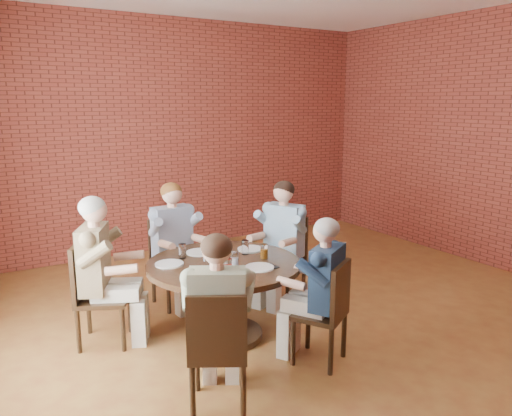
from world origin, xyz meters
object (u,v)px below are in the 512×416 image
chair_a (285,255)px  chair_c (93,290)px  chair_e (328,309)px  chair_b (172,257)px  dining_table (224,285)px  diner_d (218,321)px  diner_c (102,272)px  diner_a (281,242)px  smartphone (272,266)px  diner_b (175,245)px  chair_d (218,346)px  diner_e (320,291)px

chair_a → chair_c: 2.12m
chair_c → chair_e: size_ratio=1.07×
chair_b → chair_c: chair_c is taller
chair_e → dining_table: bearing=-90.0°
diner_d → diner_c: bearing=-42.2°
diner_a → chair_e: 1.44m
dining_table → smartphone: size_ratio=10.91×
dining_table → chair_e: size_ratio=1.58×
diner_b → chair_d: (-0.49, -2.00, -0.17)m
diner_d → chair_e: diner_d is taller
diner_a → diner_e: size_ratio=1.07×
diner_c → chair_a: bearing=-63.2°
diner_a → chair_e: (-0.43, -1.36, -0.18)m
diner_e → smartphone: diner_e is taller
chair_e → chair_b: bearing=-103.5°
diner_b → smartphone: diner_b is taller
diner_b → chair_c: bearing=-159.7°
diner_e → diner_d: bearing=-24.4°
chair_a → chair_c: size_ratio=0.99×
diner_e → chair_c: bearing=-71.5°
chair_c → chair_d: 1.61m
dining_table → diner_a: bearing=26.2°
diner_a → diner_c: 1.96m
chair_b → smartphone: bearing=-79.1°
chair_c → chair_d: size_ratio=1.04×
chair_b → diner_b: bearing=-90.0°
chair_a → diner_a: size_ratio=0.70×
chair_c → diner_d: bearing=-133.4°
chair_b → diner_e: diner_e is taller
diner_a → smartphone: size_ratio=10.37×
chair_d → diner_d: (0.04, 0.07, 0.15)m
diner_a → smartphone: bearing=-64.8°
diner_e → smartphone: size_ratio=9.73×
smartphone → chair_c: bearing=142.5°
dining_table → chair_b: chair_b is taller
chair_a → diner_b: size_ratio=0.70×
diner_a → chair_e: size_ratio=1.50×
dining_table → diner_d: bearing=-119.8°
diner_b → diner_c: 1.04m
diner_c → smartphone: bearing=-96.4°
diner_c → smartphone: 1.55m
chair_a → diner_a: diner_a is taller
diner_d → chair_b: bearing=-72.7°
diner_a → diner_c: (-1.96, 0.01, 0.01)m
chair_c → chair_b: bearing=-34.7°
diner_a → diner_c: bearing=-116.6°
chair_a → chair_d: size_ratio=1.03×
dining_table → chair_e: chair_e is taller
chair_a → chair_b: chair_a is taller
diner_b → chair_d: diner_b is taller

